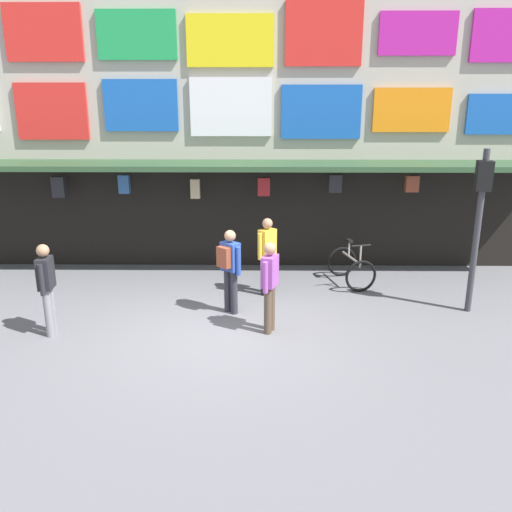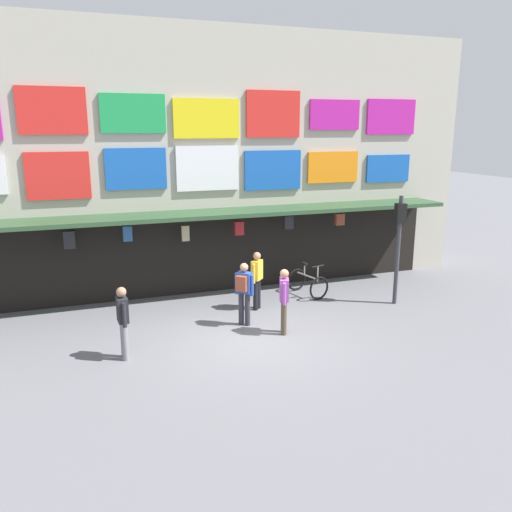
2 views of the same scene
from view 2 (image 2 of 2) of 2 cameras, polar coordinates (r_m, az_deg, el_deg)
ground_plane at (r=12.83m, az=-0.60°, el=-9.08°), size 80.00×80.00×0.00m
shopfront at (r=16.23m, az=-5.98°, el=10.14°), size 18.00×2.60×8.00m
traffic_light_far at (r=15.24m, az=15.64°, el=2.54°), size 0.31×0.34×3.20m
bicycle_parked at (r=15.95m, az=5.78°, el=-2.98°), size 0.98×1.30×1.05m
pedestrian_in_green at (r=14.48m, az=0.10°, el=-2.38°), size 0.41×0.41×1.68m
pedestrian_in_red at (r=11.75m, az=-14.61°, el=-6.79°), size 0.24×0.53×1.68m
pedestrian_in_white at (r=12.77m, az=3.14°, el=-4.66°), size 0.33×0.50×1.68m
pedestrian_in_blue at (r=13.28m, az=-1.37°, el=-3.74°), size 0.47×0.47×1.68m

